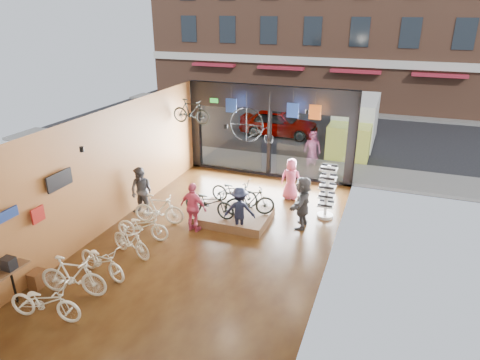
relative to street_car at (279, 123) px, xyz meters
The scene contains 35 objects.
ground_plane 12.08m from the street_car, 84.23° to the right, with size 7.00×12.00×0.04m, color black.
ceiling 12.45m from the street_car, 84.23° to the right, with size 7.00×12.00×0.04m, color black.
wall_left 12.28m from the street_car, 100.88° to the right, with size 0.04×12.00×3.80m, color #B36932.
wall_right 12.95m from the street_car, 68.47° to the right, with size 0.04×12.00×3.80m, color beige.
wall_back 18.10m from the street_car, 86.15° to the right, with size 7.00×0.04×3.80m, color beige.
storefront 6.23m from the street_car, 78.57° to the right, with size 7.00×0.26×3.80m, color black, non-canonical shape.
exit_sign 6.65m from the street_car, 100.97° to the right, with size 0.35×0.06×0.18m, color #198C26.
street_road 3.32m from the street_car, 67.98° to the left, with size 30.00×18.00×0.02m, color black.
sidewalk_near 5.00m from the street_car, 75.81° to the right, with size 30.00×2.40×0.12m, color slate.
sidewalk_far 7.14m from the street_car, 80.17° to the left, with size 30.00×2.00×0.12m, color slate.
opposite_building 11.45m from the street_car, 82.72° to the left, with size 26.00×5.00×14.00m, color brown.
street_car is the anchor object (origin of this frame).
box_truck 4.26m from the street_car, 13.67° to the right, with size 2.01×6.02×2.37m, color silver, non-canonical shape.
floor_bike_0 16.51m from the street_car, 93.29° to the right, with size 0.62×1.76×0.93m, color silver.
floor_bike_1 15.55m from the street_car, 93.55° to the right, with size 0.50×1.76×1.06m, color silver.
floor_bike_2 14.63m from the street_car, 93.18° to the right, with size 0.60×1.71×0.90m, color silver.
floor_bike_3 13.50m from the street_car, 92.82° to the right, with size 0.43×1.52×0.91m, color silver.
floor_bike_4 12.57m from the street_car, 93.91° to the right, with size 0.58×1.68×0.88m, color silver.
floor_bike_5 11.51m from the street_car, 94.56° to the right, with size 0.48×1.69×1.02m, color silver.
display_platform 10.55m from the street_car, 82.83° to the right, with size 2.40×1.80×0.30m, color #512C1C.
display_bike_left 10.95m from the street_car, 86.50° to the right, with size 0.64×1.82×0.96m, color black.
display_bike_mid 10.60m from the street_car, 79.73° to the right, with size 0.46×1.63×0.98m, color black.
display_bike_right 9.84m from the street_car, 83.55° to the right, with size 0.61×1.75×0.92m, color black.
customer_1 11.24m from the street_car, 99.08° to the right, with size 0.83×0.65×1.71m, color #3F3F44.
customer_2 11.54m from the street_car, 88.06° to the right, with size 0.96×0.40×1.64m, color #CC4C72.
customer_3 11.25m from the street_car, 80.89° to the right, with size 0.99×0.57×1.53m, color #161C33.
customer_4 8.49m from the street_car, 71.63° to the right, with size 0.76×0.50×1.56m, color #CC4C72.
customer_5 10.69m from the street_car, 70.62° to the right, with size 1.61×0.51×1.73m, color #3F3F44.
sunglasses_rack 10.03m from the street_car, 65.48° to the right, with size 0.55×0.45×1.87m, color white, non-canonical shape.
wall_merch 15.66m from the street_car, 97.96° to the right, with size 0.40×2.40×2.60m, color navy, non-canonical shape.
penny_farthing 7.86m from the street_car, 82.23° to the right, with size 1.68×0.06×1.34m, color black, non-canonical shape.
hung_bike 8.23m from the street_car, 100.42° to the right, with size 0.45×1.58×0.95m, color black.
jersey_left 7.19m from the street_car, 91.35° to the right, with size 0.45×0.03×0.55m, color #1E3F99.
jersey_mid 7.55m from the street_car, 71.12° to the right, with size 0.45×0.03×0.55m, color #1E3F99.
jersey_right 7.85m from the street_car, 64.98° to the right, with size 0.45×0.03×0.55m, color #CC5919.
Camera 1 is at (4.74, -10.40, 6.66)m, focal length 32.00 mm.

